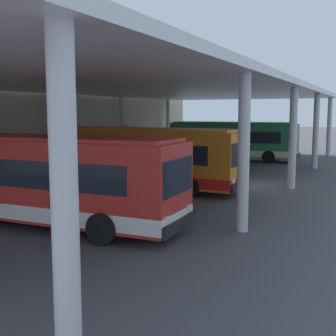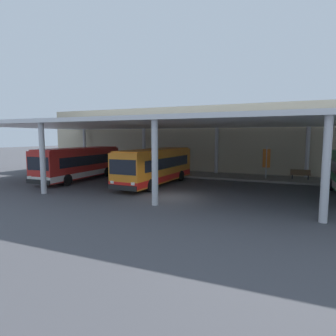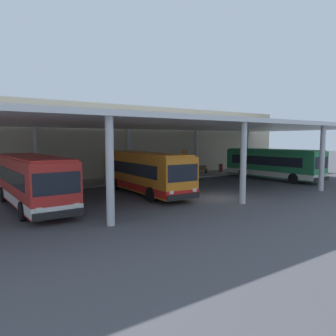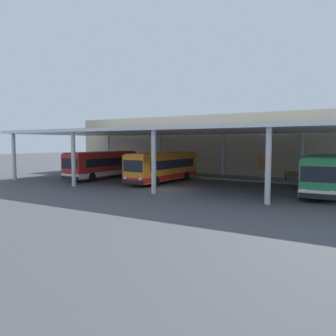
{
  "view_description": "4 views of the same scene",
  "coord_description": "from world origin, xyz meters",
  "px_view_note": "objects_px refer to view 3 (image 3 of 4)",
  "views": [
    {
      "loc": [
        -23.44,
        -6.49,
        4.0
      ],
      "look_at": [
        -4.66,
        2.46,
        1.35
      ],
      "focal_mm": 47.18,
      "sensor_mm": 36.0,
      "label": 1
    },
    {
      "loc": [
        7.57,
        -18.15,
        4.21
      ],
      "look_at": [
        -1.2,
        2.36,
        1.79
      ],
      "focal_mm": 30.37,
      "sensor_mm": 36.0,
      "label": 2
    },
    {
      "loc": [
        -15.42,
        -16.44,
        4.17
      ],
      "look_at": [
        -0.7,
        5.07,
        1.8
      ],
      "focal_mm": 33.7,
      "sensor_mm": 36.0,
      "label": 3
    },
    {
      "loc": [
        14.29,
        -24.74,
        4.19
      ],
      "look_at": [
        -1.55,
        2.52,
        1.73
      ],
      "focal_mm": 34.33,
      "sensor_mm": 36.0,
      "label": 4
    }
  ],
  "objects_px": {
    "bus_second_bay": "(144,172)",
    "bench_waiting": "(201,169)",
    "trash_bin": "(221,168)",
    "bus_nearest_bay": "(32,180)",
    "banner_sign": "(185,159)",
    "bus_middle_bay": "(272,164)"
  },
  "relations": [
    {
      "from": "trash_bin",
      "to": "bus_nearest_bay",
      "type": "bearing_deg",
      "value": -161.82
    },
    {
      "from": "bench_waiting",
      "to": "banner_sign",
      "type": "distance_m",
      "value": 3.47
    },
    {
      "from": "bench_waiting",
      "to": "trash_bin",
      "type": "relative_size",
      "value": 1.84
    },
    {
      "from": "banner_sign",
      "to": "trash_bin",
      "type": "bearing_deg",
      "value": 7.67
    },
    {
      "from": "bus_nearest_bay",
      "to": "bench_waiting",
      "type": "relative_size",
      "value": 5.89
    },
    {
      "from": "trash_bin",
      "to": "banner_sign",
      "type": "height_order",
      "value": "banner_sign"
    },
    {
      "from": "bus_middle_bay",
      "to": "banner_sign",
      "type": "relative_size",
      "value": 3.32
    },
    {
      "from": "bus_nearest_bay",
      "to": "trash_bin",
      "type": "relative_size",
      "value": 10.81
    },
    {
      "from": "bus_second_bay",
      "to": "bench_waiting",
      "type": "relative_size",
      "value": 5.9
    },
    {
      "from": "bench_waiting",
      "to": "trash_bin",
      "type": "distance_m",
      "value": 3.16
    },
    {
      "from": "bus_nearest_bay",
      "to": "trash_bin",
      "type": "xyz_separation_m",
      "value": [
        23.28,
        7.65,
        -0.98
      ]
    },
    {
      "from": "banner_sign",
      "to": "bench_waiting",
      "type": "bearing_deg",
      "value": 15.88
    },
    {
      "from": "bus_nearest_bay",
      "to": "bench_waiting",
      "type": "height_order",
      "value": "bus_nearest_bay"
    },
    {
      "from": "trash_bin",
      "to": "banner_sign",
      "type": "relative_size",
      "value": 0.31
    },
    {
      "from": "bench_waiting",
      "to": "banner_sign",
      "type": "height_order",
      "value": "banner_sign"
    },
    {
      "from": "bus_second_bay",
      "to": "banner_sign",
      "type": "relative_size",
      "value": 3.32
    },
    {
      "from": "bus_middle_bay",
      "to": "trash_bin",
      "type": "height_order",
      "value": "bus_middle_bay"
    },
    {
      "from": "bus_middle_bay",
      "to": "banner_sign",
      "type": "height_order",
      "value": "banner_sign"
    },
    {
      "from": "bus_nearest_bay",
      "to": "bench_waiting",
      "type": "bearing_deg",
      "value": 20.9
    },
    {
      "from": "bus_middle_bay",
      "to": "bench_waiting",
      "type": "height_order",
      "value": "bus_middle_bay"
    },
    {
      "from": "bus_nearest_bay",
      "to": "banner_sign",
      "type": "height_order",
      "value": "banner_sign"
    },
    {
      "from": "bus_middle_bay",
      "to": "bench_waiting",
      "type": "bearing_deg",
      "value": 114.74
    }
  ]
}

